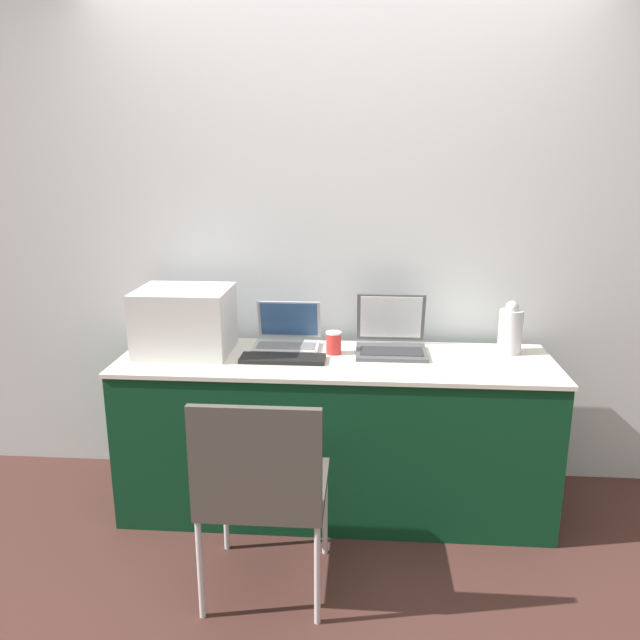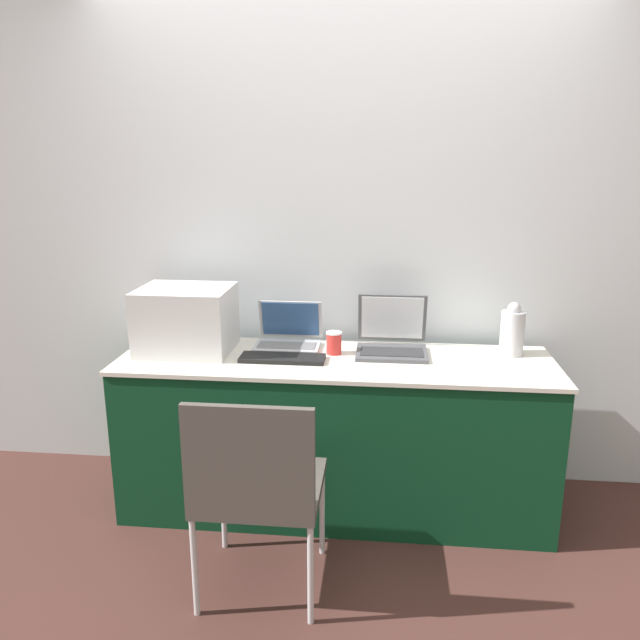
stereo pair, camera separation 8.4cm
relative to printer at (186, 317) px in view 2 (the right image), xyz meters
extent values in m
plane|color=#472823|center=(0.74, -0.34, -0.95)|extent=(14.00, 14.00, 0.00)
cube|color=silver|center=(0.74, 0.36, 0.35)|extent=(8.00, 0.05, 2.60)
cube|color=#0C381E|center=(0.74, -0.05, -0.57)|extent=(2.04, 0.58, 0.76)
cube|color=silver|center=(0.74, -0.05, -0.18)|extent=(2.06, 0.60, 0.02)
cube|color=silver|center=(0.00, 0.00, -0.01)|extent=(0.44, 0.37, 0.32)
cube|color=black|center=(0.00, -0.03, 0.12)|extent=(0.35, 0.28, 0.06)
cube|color=#B7B7BC|center=(0.48, 0.09, -0.16)|extent=(0.32, 0.21, 0.02)
cube|color=slate|center=(0.48, 0.08, -0.15)|extent=(0.29, 0.11, 0.00)
cube|color=#B7B7BC|center=(0.48, 0.22, -0.05)|extent=(0.32, 0.06, 0.20)
cube|color=#2D5184|center=(0.48, 0.21, -0.05)|extent=(0.29, 0.05, 0.18)
cube|color=#4C4C51|center=(1.00, 0.04, -0.16)|extent=(0.34, 0.26, 0.02)
cube|color=#2D2D30|center=(1.00, 0.03, -0.15)|extent=(0.30, 0.14, 0.00)
cube|color=#4C4C51|center=(1.00, 0.20, -0.03)|extent=(0.34, 0.07, 0.25)
cube|color=silver|center=(1.00, 0.20, -0.03)|extent=(0.31, 0.06, 0.23)
cube|color=black|center=(0.49, -0.10, -0.16)|extent=(0.40, 0.14, 0.02)
cylinder|color=red|center=(0.72, 0.03, -0.12)|extent=(0.07, 0.07, 0.10)
cylinder|color=white|center=(0.72, 0.03, -0.07)|extent=(0.08, 0.08, 0.01)
cylinder|color=silver|center=(1.58, 0.11, -0.06)|extent=(0.11, 0.11, 0.21)
sphere|color=silver|center=(1.58, 0.11, 0.06)|extent=(0.06, 0.06, 0.06)
cube|color=#4C4742|center=(0.49, -0.66, -0.51)|extent=(0.48, 0.47, 0.04)
cube|color=#4C4742|center=(0.49, -0.88, -0.28)|extent=(0.48, 0.03, 0.42)
cylinder|color=silver|center=(0.27, -0.44, -0.74)|extent=(0.02, 0.02, 0.42)
cylinder|color=silver|center=(0.71, -0.44, -0.74)|extent=(0.02, 0.02, 0.42)
cylinder|color=silver|center=(0.27, -0.87, -0.74)|extent=(0.02, 0.02, 0.42)
cylinder|color=silver|center=(0.71, -0.87, -0.74)|extent=(0.02, 0.02, 0.42)
camera|label=1|loc=(0.87, -2.86, 0.77)|focal=35.00mm
camera|label=2|loc=(0.95, -2.85, 0.77)|focal=35.00mm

